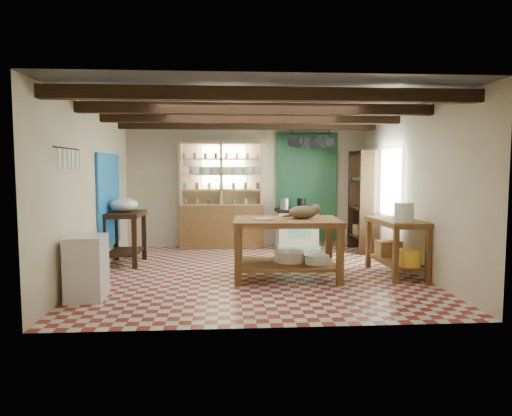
{
  "coord_description": "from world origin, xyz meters",
  "views": [
    {
      "loc": [
        -0.46,
        -7.08,
        1.65
      ],
      "look_at": [
        0.03,
        0.3,
        1.0
      ],
      "focal_mm": 32.0,
      "sensor_mm": 36.0,
      "label": 1
    }
  ],
  "objects": [
    {
      "name": "prep_table",
      "position": [
        -2.2,
        0.82,
        0.45
      ],
      "size": [
        0.64,
        0.91,
        0.91
      ],
      "primitive_type": "cube",
      "rotation": [
        0.0,
        0.0,
        -0.03
      ],
      "color": "black",
      "rests_on": "floor"
    },
    {
      "name": "cat",
      "position": [
        0.7,
        -0.32,
        0.99
      ],
      "size": [
        0.47,
        0.38,
        0.2
      ],
      "primitive_type": "ellipsoid",
      "rotation": [
        0.0,
        0.0,
        0.13
      ],
      "color": "#7C6448",
      "rests_on": "work_table"
    },
    {
      "name": "work_table",
      "position": [
        0.45,
        -0.36,
        0.45
      ],
      "size": [
        1.63,
        1.13,
        0.89
      ],
      "primitive_type": "cube",
      "rotation": [
        0.0,
        0.0,
        -0.05
      ],
      "color": "brown",
      "rests_on": "floor"
    },
    {
      "name": "pot_rack",
      "position": [
        1.25,
        2.05,
        2.18
      ],
      "size": [
        0.86,
        0.12,
        0.36
      ],
      "primitive_type": "cube",
      "color": "black",
      "rests_on": "ceiling"
    },
    {
      "name": "tall_rack",
      "position": [
        2.28,
        1.8,
        1.0
      ],
      "size": [
        0.4,
        0.86,
        2.0
      ],
      "primitive_type": "cube",
      "color": "black",
      "rests_on": "floor"
    },
    {
      "name": "basin_large",
      "position": [
        0.5,
        -0.31,
        0.32
      ],
      "size": [
        0.49,
        0.49,
        0.16
      ],
      "primitive_type": "cylinder",
      "rotation": [
        0.0,
        0.0,
        -0.05
      ],
      "color": "silver",
      "rests_on": "work_table"
    },
    {
      "name": "window_right",
      "position": [
        2.48,
        1.0,
        1.4
      ],
      "size": [
        0.02,
        1.3,
        1.2
      ],
      "primitive_type": "cube",
      "color": "#B8CDB6",
      "rests_on": "wall_right"
    },
    {
      "name": "yellow_tub",
      "position": [
        2.2,
        -0.7,
        0.35
      ],
      "size": [
        0.35,
        0.35,
        0.24
      ],
      "primitive_type": "cylinder",
      "rotation": [
        0.0,
        0.0,
        0.05
      ],
      "color": "gold",
      "rests_on": "right_counter"
    },
    {
      "name": "window_back",
      "position": [
        -0.5,
        2.48,
        1.7
      ],
      "size": [
        0.9,
        0.02,
        0.8
      ],
      "primitive_type": "cube",
      "color": "#B8CDB6",
      "rests_on": "wall_back"
    },
    {
      "name": "wicker_basket",
      "position": [
        2.17,
        0.05,
        0.35
      ],
      "size": [
        0.37,
        0.3,
        0.25
      ],
      "primitive_type": "cube",
      "rotation": [
        0.0,
        0.0,
        0.05
      ],
      "color": "#A37242",
      "rests_on": "right_counter"
    },
    {
      "name": "utensil_rail",
      "position": [
        -2.44,
        -1.2,
        1.78
      ],
      "size": [
        0.06,
        0.9,
        0.28
      ],
      "primitive_type": "cube",
      "color": "black",
      "rests_on": "wall_left"
    },
    {
      "name": "wall_back",
      "position": [
        0.0,
        2.5,
        1.3
      ],
      "size": [
        5.0,
        0.04,
        2.6
      ],
      "primitive_type": "cube",
      "color": "beige",
      "rests_on": "floor"
    },
    {
      "name": "wall_front",
      "position": [
        0.0,
        -2.5,
        1.3
      ],
      "size": [
        5.0,
        0.04,
        2.6
      ],
      "primitive_type": "cube",
      "color": "beige",
      "rests_on": "floor"
    },
    {
      "name": "enamel_bowl",
      "position": [
        -2.2,
        0.82,
        1.03
      ],
      "size": [
        0.49,
        0.49,
        0.24
      ],
      "primitive_type": "ellipsoid",
      "rotation": [
        0.0,
        0.0,
        -0.03
      ],
      "color": "silver",
      "rests_on": "prep_table"
    },
    {
      "name": "steel_tray",
      "position": [
        0.09,
        -0.39,
        0.9
      ],
      "size": [
        0.33,
        0.33,
        0.02
      ],
      "primitive_type": "cylinder",
      "rotation": [
        0.0,
        0.0,
        -0.05
      ],
      "color": "#B9B9C1",
      "rests_on": "work_table"
    },
    {
      "name": "wall_right",
      "position": [
        2.5,
        0.0,
        1.3
      ],
      "size": [
        0.04,
        5.0,
        2.6
      ],
      "primitive_type": "cube",
      "color": "beige",
      "rests_on": "floor"
    },
    {
      "name": "ceiling_beams",
      "position": [
        0.0,
        0.0,
        2.48
      ],
      "size": [
        5.0,
        3.8,
        0.15
      ],
      "primitive_type": "cube",
      "color": "black",
      "rests_on": "ceiling"
    },
    {
      "name": "ceiling",
      "position": [
        0.0,
        0.0,
        2.6
      ],
      "size": [
        5.0,
        5.0,
        0.02
      ],
      "primitive_type": "cube",
      "color": "#504F54",
      "rests_on": "wall_back"
    },
    {
      "name": "floor",
      "position": [
        0.0,
        0.0,
        -0.01
      ],
      "size": [
        5.0,
        5.0,
        0.02
      ],
      "primitive_type": "cube",
      "color": "maroon",
      "rests_on": "ground"
    },
    {
      "name": "right_counter",
      "position": [
        2.18,
        -0.25,
        0.43
      ],
      "size": [
        0.66,
        1.23,
        0.86
      ],
      "primitive_type": "cube",
      "rotation": [
        0.0,
        0.0,
        0.05
      ],
      "color": "brown",
      "rests_on": "floor"
    },
    {
      "name": "kettle_right",
      "position": [
        1.09,
        2.16,
        0.93
      ],
      "size": [
        0.18,
        0.18,
        0.22
      ],
      "primitive_type": "cylinder",
      "rotation": [
        0.0,
        0.0,
        0.06
      ],
      "color": "black",
      "rests_on": "stove"
    },
    {
      "name": "wall_left",
      "position": [
        -2.5,
        0.0,
        1.3
      ],
      "size": [
        0.04,
        5.0,
        2.6
      ],
      "primitive_type": "cube",
      "color": "beige",
      "rests_on": "floor"
    },
    {
      "name": "white_bucket",
      "position": [
        2.15,
        -0.6,
        1.01
      ],
      "size": [
        0.3,
        0.3,
        0.29
      ],
      "primitive_type": "cylinder",
      "rotation": [
        0.0,
        0.0,
        0.05
      ],
      "color": "silver",
      "rests_on": "right_counter"
    },
    {
      "name": "basin_small",
      "position": [
        0.89,
        -0.48,
        0.3
      ],
      "size": [
        0.38,
        0.38,
        0.13
      ],
      "primitive_type": "cylinder",
      "rotation": [
        0.0,
        0.0,
        -0.05
      ],
      "color": "silver",
      "rests_on": "work_table"
    },
    {
      "name": "green_wall_patch",
      "position": [
        1.25,
        2.47,
        1.25
      ],
      "size": [
        1.3,
        0.04,
        2.3
      ],
      "primitive_type": "cube",
      "color": "#1E4B2F",
      "rests_on": "wall_back"
    },
    {
      "name": "shelving_unit",
      "position": [
        -0.55,
        2.31,
        1.1
      ],
      "size": [
        1.7,
        0.34,
        2.2
      ],
      "primitive_type": "cube",
      "color": "tan",
      "rests_on": "floor"
    },
    {
      "name": "white_cabinet",
      "position": [
        -2.22,
        -1.29,
        0.4
      ],
      "size": [
        0.47,
        0.55,
        0.81
      ],
      "primitive_type": "cube",
      "rotation": [
        0.0,
        0.0,
        0.04
      ],
      "color": "silver",
      "rests_on": "floor"
    },
    {
      "name": "kettle_left",
      "position": [
        0.74,
        2.14,
        0.93
      ],
      "size": [
        0.2,
        0.2,
        0.22
      ],
      "primitive_type": "cylinder",
      "rotation": [
        0.0,
        0.0,
        0.06
      ],
      "color": "#B9B9C1",
      "rests_on": "stove"
    },
    {
      "name": "blue_wall_patch",
      "position": [
        -2.47,
        0.9,
        1.1
      ],
      "size": [
        0.04,
        1.4,
        1.6
      ],
      "primitive_type": "cube",
      "color": "blue",
      "rests_on": "wall_left"
    },
    {
      "name": "stove",
      "position": [
        0.99,
        2.15,
        0.41
      ],
      "size": [
        0.87,
        0.61,
        0.82
      ],
      "primitive_type": "cube",
      "rotation": [
        0.0,
        0.0,
        0.06
      ],
      "color": "beige",
      "rests_on": "floor"
    }
  ]
}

